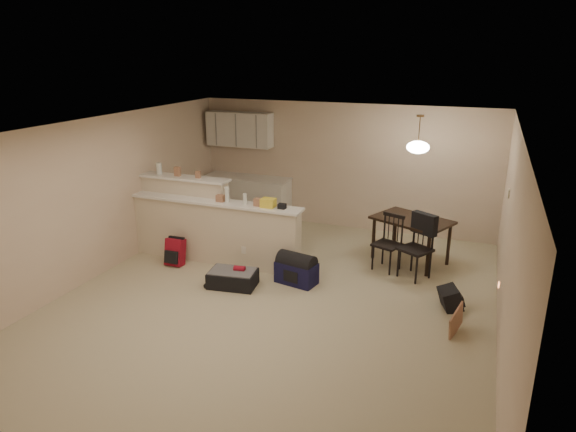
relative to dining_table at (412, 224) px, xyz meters
The scene contains 23 objects.
room 2.71m from the dining_table, 126.72° to the right, with size 7.00×7.02×2.50m.
breakfast_bar 3.53m from the dining_table, 161.11° to the right, with size 3.08×0.58×1.39m.
upper_cabinets 4.15m from the dining_table, 162.48° to the left, with size 1.40×0.34×0.70m, color white.
kitchen_counter 3.75m from the dining_table, 163.46° to the left, with size 1.80×0.60×0.90m, color white.
thermostat 1.72m from the dining_table, 22.33° to the right, with size 0.02×0.12×0.12m, color beige.
jar 4.46m from the dining_table, 166.76° to the right, with size 0.10×0.10×0.20m, color silver.
cereal_box 4.10m from the dining_table, 165.55° to the right, with size 0.10×0.07×0.16m, color #9E6D51.
small_box 3.72m from the dining_table, 163.94° to the right, with size 0.08×0.06×0.12m, color #9E6D51.
bottle_a 3.13m from the dining_table, 156.59° to the right, with size 0.07×0.07×0.26m, color silver.
bottle_b 2.84m from the dining_table, 153.99° to the right, with size 0.06×0.06×0.18m, color silver.
bag_lump 2.48m from the dining_table, 149.74° to the right, with size 0.22×0.18×0.14m, color #9E6D51.
pouch 2.28m from the dining_table, 146.70° to the right, with size 0.12×0.10×0.08m, color #9E6D51.
extra_item_x 3.23m from the dining_table, 157.49° to the right, with size 0.13×0.10×0.11m, color #9E6D51.
extra_item_y 2.62m from the dining_table, 151.66° to the right, with size 0.14×0.10×0.12m, color #9E6D51.
dining_table is the anchor object (origin of this frame).
pendant_lamp 1.32m from the dining_table, 90.00° to the right, with size 0.36×0.36×0.62m.
dining_chair_near 0.62m from the dining_table, 122.05° to the right, with size 0.41×0.39×0.93m, color black, non-canonical shape.
dining_chair_far 0.68m from the dining_table, 75.99° to the right, with size 0.44×0.42×1.02m, color black, non-canonical shape.
suitcase 3.14m from the dining_table, 140.39° to the right, with size 0.71×0.46×0.24m, color black.
red_backpack 4.02m from the dining_table, 156.68° to the right, with size 0.30×0.19×0.45m, color maroon.
navy_duffel 2.20m from the dining_table, 134.88° to the right, with size 0.62×0.34×0.34m, color #13123A.
black_daypack 1.79m from the dining_table, 62.44° to the right, with size 0.34×0.24×0.30m, color black.
cardboard_sheet 2.43m from the dining_table, 67.41° to the right, with size 0.46×0.02×0.35m, color #9E6D51.
Camera 1 is at (2.61, -6.24, 3.47)m, focal length 32.00 mm.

